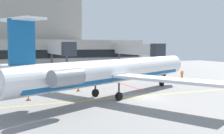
# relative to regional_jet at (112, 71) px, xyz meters

# --- Properties ---
(ground) EXTENTS (120.00, 120.00, 0.11)m
(ground) POSITION_rel_regional_jet_xyz_m (3.68, -1.60, -3.07)
(ground) COLOR gray
(terminal_building) EXTENTS (56.47, 13.75, 18.07)m
(terminal_building) POSITION_rel_regional_jet_xyz_m (-3.62, 45.73, 3.98)
(terminal_building) COLOR #ADA89E
(terminal_building) RESTS_ON ground
(jet_bridge_west) EXTENTS (2.40, 18.40, 6.63)m
(jet_bridge_west) POSITION_rel_regional_jet_xyz_m (0.53, 28.48, 2.21)
(jet_bridge_west) COLOR silver
(jet_bridge_west) RESTS_ON ground
(jet_bridge_east) EXTENTS (2.40, 20.87, 6.36)m
(jet_bridge_east) POSITION_rel_regional_jet_xyz_m (18.20, 27.22, 1.96)
(jet_bridge_east) COLOR silver
(jet_bridge_east) RESTS_ON ground
(regional_jet) EXTENTS (31.81, 24.99, 8.26)m
(regional_jet) POSITION_rel_regional_jet_xyz_m (0.00, 0.00, 0.00)
(regional_jet) COLOR white
(regional_jet) RESTS_ON ground
(baggage_tug) EXTENTS (3.72, 2.81, 2.17)m
(baggage_tug) POSITION_rel_regional_jet_xyz_m (16.47, 16.35, -2.04)
(baggage_tug) COLOR #19389E
(baggage_tug) RESTS_ON ground
(belt_loader) EXTENTS (2.87, 4.06, 2.32)m
(belt_loader) POSITION_rel_regional_jet_xyz_m (-7.17, 15.91, -1.98)
(belt_loader) COLOR silver
(belt_loader) RESTS_ON ground
(fuel_tank) EXTENTS (6.16, 2.50, 2.47)m
(fuel_tank) POSITION_rel_regional_jet_xyz_m (-8.93, 28.14, -1.64)
(fuel_tank) COLOR white
(fuel_tank) RESTS_ON ground
(marshaller) EXTENTS (0.83, 0.34, 1.96)m
(marshaller) POSITION_rel_regional_jet_xyz_m (15.74, 7.55, -2.02)
(marshaller) COLOR #191E33
(marshaller) RESTS_ON ground
(safety_cone_alpha) EXTENTS (0.47, 0.47, 0.55)m
(safety_cone_alpha) POSITION_rel_regional_jet_xyz_m (-9.14, 2.05, -2.77)
(safety_cone_alpha) COLOR orange
(safety_cone_alpha) RESTS_ON ground
(safety_cone_bravo) EXTENTS (0.47, 0.47, 0.55)m
(safety_cone_bravo) POSITION_rel_regional_jet_xyz_m (-2.32, 5.81, -2.77)
(safety_cone_bravo) COLOR orange
(safety_cone_bravo) RESTS_ON ground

